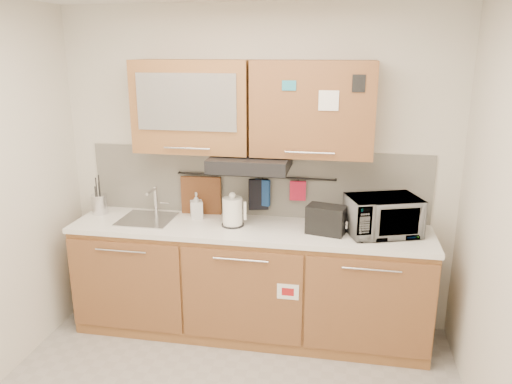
% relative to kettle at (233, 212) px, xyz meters
% --- Properties ---
extents(wall_back, '(3.20, 0.00, 3.20)m').
position_rel_kettle_xyz_m(wall_back, '(0.13, 0.31, 0.27)').
color(wall_back, silver).
rests_on(wall_back, ground).
extents(base_cabinet, '(2.80, 0.64, 0.88)m').
position_rel_kettle_xyz_m(base_cabinet, '(0.13, -0.00, -0.62)').
color(base_cabinet, '#996036').
rests_on(base_cabinet, floor).
extents(countertop, '(2.82, 0.62, 0.04)m').
position_rel_kettle_xyz_m(countertop, '(0.13, -0.00, -0.13)').
color(countertop, white).
rests_on(countertop, base_cabinet).
extents(backsplash, '(2.80, 0.02, 0.56)m').
position_rel_kettle_xyz_m(backsplash, '(0.13, 0.29, 0.17)').
color(backsplash, silver).
rests_on(backsplash, countertop).
extents(upper_cabinets, '(1.82, 0.37, 0.70)m').
position_rel_kettle_xyz_m(upper_cabinets, '(0.13, 0.13, 0.80)').
color(upper_cabinets, '#996036').
rests_on(upper_cabinets, wall_back).
extents(range_hood, '(0.60, 0.46, 0.10)m').
position_rel_kettle_xyz_m(range_hood, '(0.13, 0.06, 0.39)').
color(range_hood, black).
rests_on(range_hood, upper_cabinets).
extents(sink, '(0.42, 0.40, 0.26)m').
position_rel_kettle_xyz_m(sink, '(-0.72, 0.01, -0.10)').
color(sink, silver).
rests_on(sink, countertop).
extents(utensil_rail, '(1.30, 0.02, 0.02)m').
position_rel_kettle_xyz_m(utensil_rail, '(0.13, 0.26, 0.23)').
color(utensil_rail, black).
rests_on(utensil_rail, backsplash).
extents(utensil_crock, '(0.15, 0.15, 0.33)m').
position_rel_kettle_xyz_m(utensil_crock, '(-1.17, 0.09, -0.02)').
color(utensil_crock, silver).
rests_on(utensil_crock, countertop).
extents(kettle, '(0.20, 0.18, 0.27)m').
position_rel_kettle_xyz_m(kettle, '(0.00, 0.00, 0.00)').
color(kettle, white).
rests_on(kettle, countertop).
extents(toaster, '(0.31, 0.23, 0.21)m').
position_rel_kettle_xyz_m(toaster, '(0.73, -0.04, 0.00)').
color(toaster, black).
rests_on(toaster, countertop).
extents(microwave, '(0.61, 0.50, 0.29)m').
position_rel_kettle_xyz_m(microwave, '(1.14, 0.02, 0.03)').
color(microwave, '#999999').
rests_on(microwave, countertop).
extents(soap_bottle, '(0.13, 0.13, 0.21)m').
position_rel_kettle_xyz_m(soap_bottle, '(-0.33, 0.13, -0.00)').
color(soap_bottle, '#999999').
rests_on(soap_bottle, countertop).
extents(cutting_board, '(0.34, 0.05, 0.42)m').
position_rel_kettle_xyz_m(cutting_board, '(-0.33, 0.24, 0.00)').
color(cutting_board, brown).
rests_on(cutting_board, utensil_rail).
extents(oven_mitt, '(0.13, 0.06, 0.22)m').
position_rel_kettle_xyz_m(oven_mitt, '(0.19, 0.24, 0.10)').
color(oven_mitt, navy).
rests_on(oven_mitt, utensil_rail).
extents(dark_pouch, '(0.17, 0.09, 0.25)m').
position_rel_kettle_xyz_m(dark_pouch, '(0.16, 0.24, 0.08)').
color(dark_pouch, black).
rests_on(dark_pouch, utensil_rail).
extents(pot_holder, '(0.13, 0.03, 0.16)m').
position_rel_kettle_xyz_m(pot_holder, '(0.48, 0.24, 0.13)').
color(pot_holder, '#BC1936').
rests_on(pot_holder, utensil_rail).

